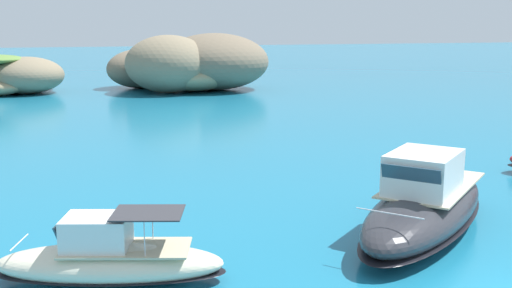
% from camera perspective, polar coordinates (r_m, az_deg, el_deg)
% --- Properties ---
extents(islet_large, '(19.90, 17.68, 6.29)m').
position_cam_1_polar(islet_large, '(68.03, -6.08, 7.30)').
color(islet_large, '#756651').
rests_on(islet_large, ground).
extents(motorboat_cream, '(6.85, 3.86, 2.06)m').
position_cam_1_polar(motorboat_cream, '(17.82, -13.70, -10.57)').
color(motorboat_cream, beige).
rests_on(motorboat_cream, ground).
extents(motorboat_charcoal, '(9.60, 8.79, 2.95)m').
position_cam_1_polar(motorboat_charcoal, '(21.97, 15.66, -5.58)').
color(motorboat_charcoal, '#2D2D33').
rests_on(motorboat_charcoal, ground).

